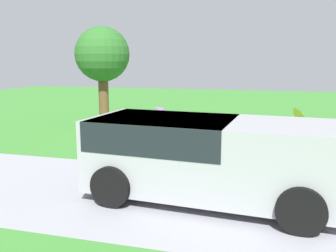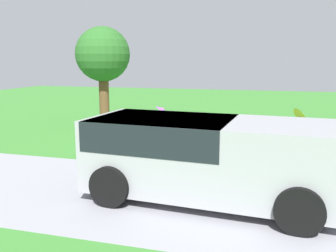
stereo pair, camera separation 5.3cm
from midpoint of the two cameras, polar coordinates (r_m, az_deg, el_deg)
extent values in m
plane|color=#387A2D|center=(13.68, 1.41, -0.78)|extent=(40.00, 40.00, 0.00)
cube|color=gray|center=(7.67, -10.78, -9.85)|extent=(40.00, 3.93, 0.01)
cube|color=#99999E|center=(6.89, 6.57, -4.65)|extent=(4.72, 2.22, 1.35)
cube|color=black|center=(7.05, -0.67, -0.89)|extent=(2.70, 2.10, 0.55)
cylinder|color=black|center=(6.72, -9.11, -9.33)|extent=(0.77, 0.27, 0.76)
cylinder|color=black|center=(8.36, -2.88, -5.29)|extent=(0.77, 0.27, 0.76)
cylinder|color=black|center=(5.98, 19.89, -12.36)|extent=(0.77, 0.27, 0.76)
cylinder|color=black|center=(7.77, 19.84, -7.10)|extent=(0.77, 0.27, 0.76)
cube|color=brown|center=(10.54, -0.58, -1.61)|extent=(1.64, 0.64, 0.05)
cube|color=brown|center=(10.30, -0.76, -0.61)|extent=(1.60, 0.30, 0.45)
cube|color=black|center=(10.71, -3.96, -2.68)|extent=(0.13, 0.41, 0.45)
cube|color=black|center=(10.51, 2.88, -2.92)|extent=(0.13, 0.41, 0.45)
cylinder|color=brown|center=(14.64, -10.14, 4.19)|extent=(0.39, 0.39, 2.22)
sphere|color=#286023|center=(14.56, -10.36, 11.03)|extent=(2.12, 2.12, 2.12)
cylinder|color=tan|center=(15.97, 19.25, 1.08)|extent=(0.33, 0.20, 0.23)
cone|color=yellow|center=(16.09, 20.03, 1.64)|extent=(0.86, 0.95, 0.76)
sphere|color=tan|center=(16.12, 20.25, 1.80)|extent=(0.06, 0.06, 0.05)
cylinder|color=tan|center=(12.81, 13.16, -0.72)|extent=(0.15, 0.32, 0.47)
cone|color=yellow|center=(12.94, 13.59, 0.73)|extent=(1.20, 1.17, 0.68)
sphere|color=tan|center=(12.98, 13.69, 1.06)|extent=(0.05, 0.06, 0.05)
cylinder|color=tan|center=(12.55, -10.85, -1.28)|extent=(0.35, 0.09, 0.22)
cone|color=#D8383F|center=(12.65, -11.64, -0.64)|extent=(0.47, 0.63, 0.54)
sphere|color=tan|center=(12.68, -11.80, -0.52)|extent=(0.06, 0.04, 0.05)
cylinder|color=tan|center=(16.62, -1.57, 1.84)|extent=(0.25, 0.09, 0.37)
cone|color=purple|center=(16.59, -1.03, 2.65)|extent=(0.77, 0.80, 0.48)
sphere|color=tan|center=(16.58, -0.90, 2.84)|extent=(0.06, 0.05, 0.05)
cylinder|color=tan|center=(12.51, 0.11, -1.07)|extent=(0.27, 0.17, 0.20)
cone|color=pink|center=(12.36, 0.72, -0.67)|extent=(0.64, 0.70, 0.55)
sphere|color=tan|center=(12.32, 0.86, -0.57)|extent=(0.06, 0.06, 0.05)
cylinder|color=tan|center=(14.61, 6.53, 0.47)|extent=(0.25, 0.26, 0.22)
cone|color=yellow|center=(14.47, 5.88, 0.89)|extent=(0.68, 0.68, 0.55)
sphere|color=tan|center=(14.44, 5.74, 0.98)|extent=(0.06, 0.06, 0.05)
cylinder|color=tan|center=(13.42, 2.30, -0.07)|extent=(0.22, 0.38, 0.23)
cone|color=#D8383F|center=(13.59, 3.02, 0.62)|extent=(0.83, 0.71, 0.69)
sphere|color=tan|center=(13.63, 3.17, 0.76)|extent=(0.05, 0.06, 0.05)
camera|label=1|loc=(0.03, -90.13, -0.02)|focal=38.87mm
camera|label=2|loc=(0.03, 89.87, 0.02)|focal=38.87mm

